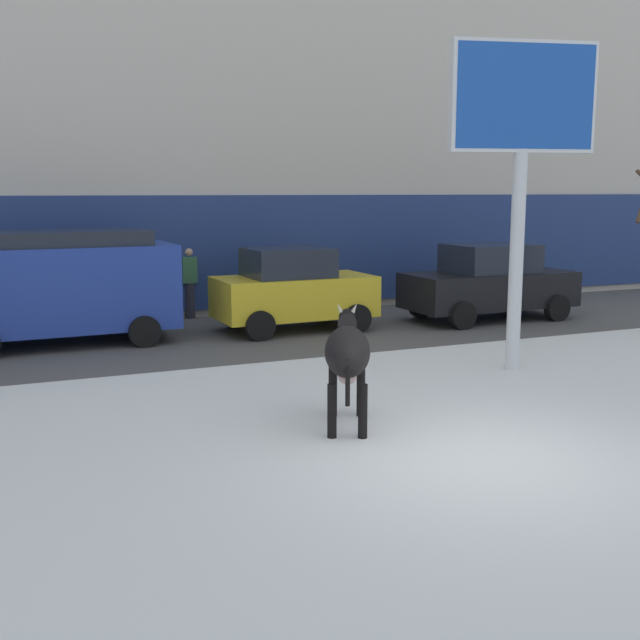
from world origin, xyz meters
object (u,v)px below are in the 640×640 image
Objects in this scene: pedestrian_by_cars at (157,284)px; car_blue_van at (60,284)px; car_yellow_hatchback at (293,290)px; pedestrian_near_billboard at (189,283)px; car_black_sedan at (489,283)px; billboard at (523,118)px; cow_black at (347,352)px.

car_blue_van is at bearing -137.19° from pedestrian_by_cars.
car_yellow_hatchback is 3.07m from pedestrian_near_billboard.
car_black_sedan is at bearing -22.10° from pedestrian_by_cars.
pedestrian_near_billboard is (-6.65, 3.03, -0.03)m from car_black_sedan.
pedestrian_by_cars is at bearing 157.90° from car_black_sedan.
car_black_sedan reaches higher than pedestrian_by_cars.
billboard is at bearing -66.93° from car_yellow_hatchback.
car_yellow_hatchback is at bearing -3.76° from car_blue_van.
car_blue_van reaches higher than pedestrian_near_billboard.
car_yellow_hatchback reaches higher than car_black_sedan.
billboard is at bearing -120.81° from car_black_sedan.
car_yellow_hatchback is (-2.17, 5.10, -3.39)m from billboard.
pedestrian_by_cars is at bearing 93.80° from cow_black.
car_yellow_hatchback is at bearing -55.57° from pedestrian_near_billboard.
car_blue_van is at bearing 175.25° from car_black_sedan.
pedestrian_by_cars is (-4.71, 7.63, -3.43)m from billboard.
cow_black is 9.45m from pedestrian_near_billboard.
car_blue_van reaches higher than car_black_sedan.
cow_black is at bearing -86.20° from pedestrian_by_cars.
pedestrian_near_billboard is (-1.74, 2.53, -0.05)m from car_yellow_hatchback.
car_blue_van is 1.31× the size of car_yellow_hatchback.
car_blue_van is 2.68× the size of pedestrian_near_billboard.
car_black_sedan is 2.45× the size of pedestrian_by_cars.
pedestrian_by_cars is at bearing 42.81° from car_blue_van.
billboard is at bearing -58.33° from pedestrian_by_cars.
car_yellow_hatchback is 0.83× the size of car_black_sedan.
car_yellow_hatchback is 4.94m from car_black_sedan.
billboard is 9.23m from pedestrian_near_billboard.
cow_black is at bearing -155.92° from billboard.
pedestrian_near_billboard and pedestrian_by_cars have the same top height.
car_blue_van reaches higher than cow_black.
car_yellow_hatchback is (1.91, 6.92, -0.07)m from cow_black.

